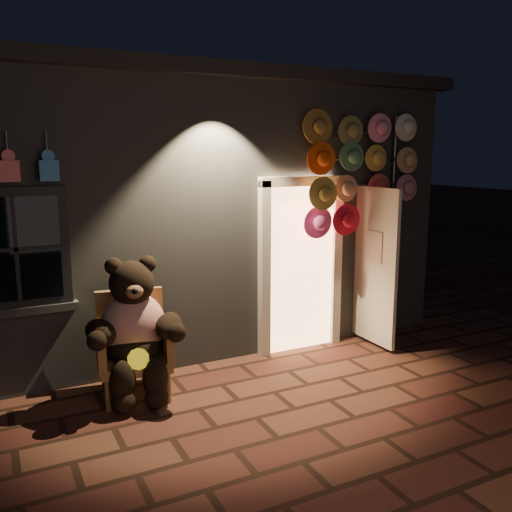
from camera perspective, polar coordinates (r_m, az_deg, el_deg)
ground at (r=5.35m, az=0.07°, el=-16.68°), size 60.00×60.00×0.00m
shop_building at (r=8.53m, az=-12.13°, el=5.63°), size 7.30×5.95×3.51m
wicker_armchair at (r=5.81m, az=-12.83°, el=-9.00°), size 0.81×0.75×1.06m
teddy_bear at (r=5.62m, az=-12.70°, el=-7.54°), size 1.05×0.87×1.45m
hat_rack at (r=6.96m, az=11.05°, el=8.95°), size 1.73×0.22×2.96m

